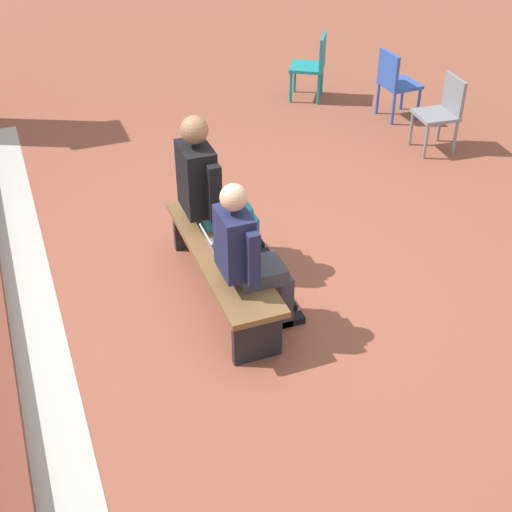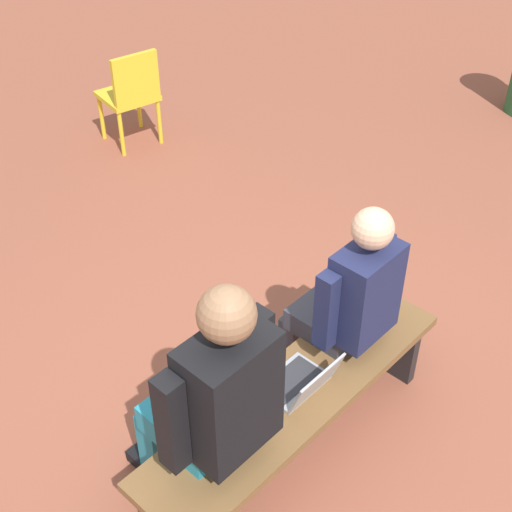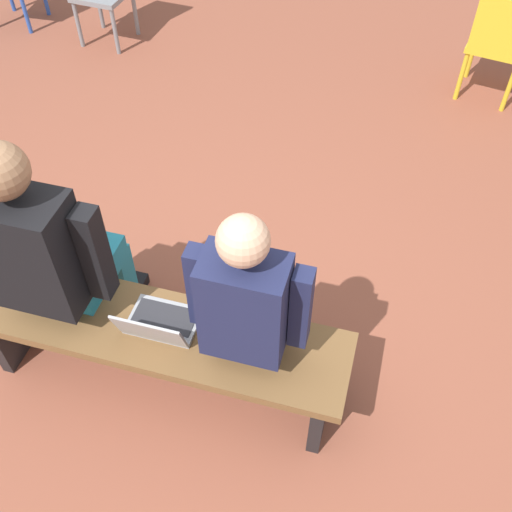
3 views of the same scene
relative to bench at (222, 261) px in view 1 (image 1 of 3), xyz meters
The scene contains 9 objects.
ground_plane 0.36m from the bench, 94.85° to the right, with size 60.00×60.00×0.00m, color brown.
concrete_strip 1.54m from the bench, 90.00° to the left, with size 8.13×0.40×0.01m, color #B7B2A8.
bench is the anchor object (origin of this frame).
person_student 0.56m from the bench, behind, with size 0.51×0.64×1.29m.
person_adult 0.62m from the bench, ahead, with size 0.58×0.74×1.41m.
laptop 0.15m from the bench, 155.06° to the left, with size 0.32×0.29×0.21m.
plastic_chair_near_bench_left 4.11m from the bench, 49.23° to the right, with size 0.44×0.44×0.84m.
plastic_chair_near_bench_right 4.34m from the bench, 34.19° to the right, with size 0.58×0.58×0.84m.
plastic_chair_by_pillar 3.62m from the bench, 61.33° to the right, with size 0.45×0.45×0.84m.
Camera 1 is at (-4.46, 1.48, 3.66)m, focal length 50.00 mm.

